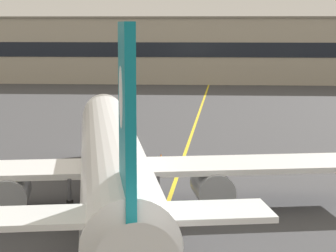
{
  "coord_description": "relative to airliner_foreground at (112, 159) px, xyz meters",
  "views": [
    {
      "loc": [
        2.83,
        -26.82,
        11.56
      ],
      "look_at": [
        -0.22,
        16.87,
        5.11
      ],
      "focal_mm": 74.17,
      "sensor_mm": 36.0,
      "label": 1
    }
  ],
  "objects": [
    {
      "name": "safety_cone_by_nose_gear",
      "position": [
        1.65,
        16.73,
        -3.11
      ],
      "size": [
        0.44,
        0.44,
        0.55
      ],
      "color": "orange",
      "rests_on": "ground"
    },
    {
      "name": "taxiway_centreline",
      "position": [
        3.48,
        15.36,
        -3.37
      ],
      "size": [
        3.66,
        179.97,
        0.01
      ],
      "primitive_type": "cube",
      "rotation": [
        0.0,
        0.0,
        -0.02
      ],
      "color": "yellow",
      "rests_on": "ground"
    },
    {
      "name": "terminal_building",
      "position": [
        -3.39,
        97.05,
        3.14
      ],
      "size": [
        119.84,
        12.4,
        13.01
      ],
      "color": "#B2A893",
      "rests_on": "ground"
    },
    {
      "name": "airliner_foreground",
      "position": [
        0.0,
        0.0,
        0.0
      ],
      "size": [
        32.33,
        41.28,
        11.65
      ],
      "color": "white",
      "rests_on": "ground"
    }
  ]
}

